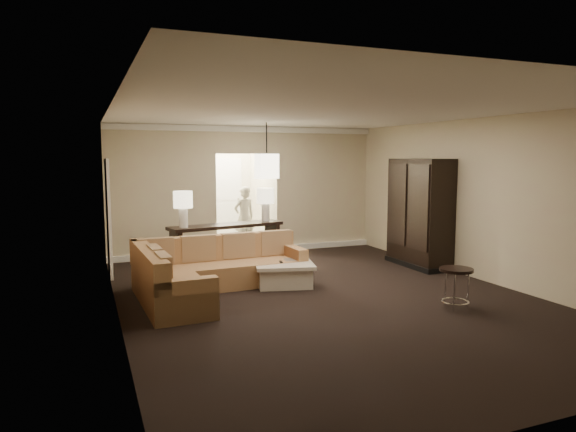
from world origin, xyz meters
name	(u,v)px	position (x,y,z in m)	size (l,w,h in m)	color
ground	(326,297)	(0.00, 0.00, 0.00)	(8.00, 8.00, 0.00)	black
wall_back	(247,190)	(0.00, 4.00, 1.40)	(6.00, 0.04, 2.80)	beige
wall_front	(555,251)	(0.00, -4.00, 1.40)	(6.00, 0.04, 2.80)	beige
wall_left	(116,214)	(-3.00, 0.00, 1.40)	(0.04, 8.00, 2.80)	beige
wall_right	(485,200)	(3.00, 0.00, 1.40)	(0.04, 8.00, 2.80)	beige
ceiling	(328,111)	(0.00, 0.00, 2.80)	(6.00, 8.00, 0.02)	white
crown_molding	(247,129)	(0.00, 3.95, 2.73)	(6.00, 0.10, 0.12)	white
baseboard	(248,250)	(0.00, 3.95, 0.06)	(6.00, 0.10, 0.12)	white
side_door	(109,218)	(-2.97, 2.80, 1.05)	(0.05, 0.90, 2.10)	white
foyer	(231,191)	(0.00, 5.34, 1.30)	(1.44, 2.02, 2.80)	beige
sectional_sofa	(207,272)	(-1.62, 0.94, 0.33)	(2.82, 2.26, 0.84)	brown
coffee_table	(283,273)	(-0.31, 1.00, 0.20)	(1.16, 1.16, 0.40)	white
console_table	(227,242)	(-0.87, 2.55, 0.51)	(2.28, 0.93, 0.86)	black
armoire	(419,215)	(2.69, 1.40, 1.00)	(0.62, 1.46, 2.10)	black
drink_table	(456,280)	(1.43, -1.20, 0.42)	(0.46, 0.46, 0.58)	black
table_lamp_left	(183,203)	(-1.71, 2.39, 1.30)	(0.34, 0.34, 0.66)	white
table_lamp_right	(265,199)	(-0.02, 2.72, 1.30)	(0.34, 0.34, 0.66)	white
pendant_light	(267,166)	(0.00, 2.70, 1.95)	(0.38, 0.38, 1.09)	black
person	(244,214)	(0.07, 4.50, 0.81)	(0.58, 0.39, 1.61)	beige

